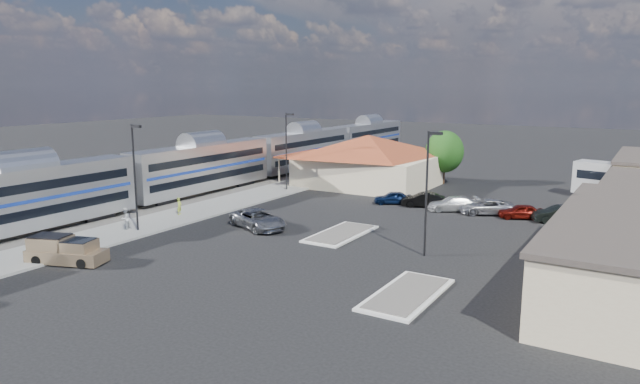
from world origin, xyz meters
The scene contains 23 objects.
ground centered at (0.00, 0.00, 0.00)m, with size 280.00×280.00×0.00m, color black.
railbed centered at (-21.00, 8.00, 0.06)m, with size 16.00×100.00×0.12m, color #4C4944.
platform centered at (-12.00, 6.00, 0.09)m, with size 5.50×92.00×0.18m, color gray.
passenger_train centered at (-18.00, 9.63, 2.87)m, with size 3.00×104.00×5.55m.
freight_cars centered at (-24.00, 9.91, 1.93)m, with size 2.80×46.00×4.00m.
station_depot centered at (-4.56, 24.00, 3.13)m, with size 18.35×12.24×6.20m.
traffic_island_south centered at (4.00, 2.00, 0.10)m, with size 3.30×7.50×0.21m.
traffic_island_north centered at (14.00, -8.00, 0.10)m, with size 3.30×7.50×0.21m.
lamp_plat_s centered at (-10.90, -6.00, 5.34)m, with size 1.08×0.25×9.00m.
lamp_plat_n centered at (-10.90, 16.00, 5.34)m, with size 1.08×0.25×9.00m.
lamp_lot centered at (12.10, 0.00, 5.34)m, with size 1.08×0.25×9.00m.
tree_depot centered at (3.00, 30.00, 4.02)m, with size 4.71×4.71×6.63m.
pickup_truck centered at (-8.50, -14.41, 0.88)m, with size 5.70×3.62×1.85m.
suv centered at (-3.11, 0.17, 0.83)m, with size 2.74×5.94×1.65m, color gray.
coach_bus centered at (24.00, 29.34, 2.26)m, with size 12.51×5.35×3.92m.
person_a centered at (-12.17, 0.00, 0.99)m, with size 0.59×0.39×1.62m, color #B4C83E.
person_b centered at (-12.05, -6.34, 1.10)m, with size 0.89×0.69×1.83m, color silver.
parked_car_a centered at (2.58, 15.55, 0.66)m, with size 1.56×3.88×1.32m, color #0C1C3F.
parked_car_b centered at (5.78, 15.85, 0.73)m, with size 1.54×4.42×1.46m, color black.
parked_car_c centered at (8.98, 15.55, 0.71)m, with size 2.00×4.92×1.43m, color silver.
parked_car_d centered at (12.18, 15.85, 0.72)m, with size 2.40×5.21×1.45m, color #919299.
parked_car_e centered at (15.38, 15.55, 0.68)m, with size 1.60×3.99×1.36m, color maroon.
parked_car_f centered at (18.58, 15.85, 0.75)m, with size 1.59×4.56×1.50m, color black.
Camera 1 is at (26.01, -37.71, 12.16)m, focal length 32.00 mm.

